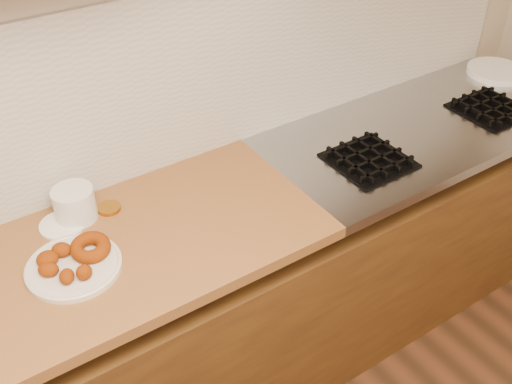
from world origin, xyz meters
TOP-DOWN VIEW (x-y plane):
  - wall_back at (0.00, 2.00)m, footprint 4.00×0.02m
  - base_cabinet at (0.00, 1.69)m, footprint 3.60×0.60m
  - stovetop at (1.15, 1.69)m, footprint 1.30×0.62m
  - backsplash at (0.00, 1.99)m, footprint 3.60×0.02m
  - burner_grates at (1.13, 1.61)m, footprint 0.91×0.26m
  - donut_plate at (-0.25, 1.67)m, footprint 0.27×0.27m
  - ring_donut at (-0.19, 1.69)m, footprint 0.12×0.12m
  - fried_dough_chunks at (-0.29, 1.67)m, footprint 0.14×0.18m
  - plastic_tub at (-0.16, 1.88)m, footprint 0.15×0.15m
  - tub_lid at (-0.21, 1.87)m, footprint 0.17×0.17m
  - brass_jar_lid at (-0.07, 1.86)m, footprint 0.08×0.08m
  - plate_stack at (1.73, 1.81)m, footprint 0.25×0.25m

SIDE VIEW (x-z plane):
  - base_cabinet at x=0.00m, z-range 0.00..0.77m
  - stovetop at x=1.15m, z-range 0.86..0.90m
  - tub_lid at x=-0.21m, z-range 0.90..0.91m
  - brass_jar_lid at x=-0.07m, z-range 0.90..0.91m
  - donut_plate at x=-0.25m, z-range 0.90..0.92m
  - burner_grates at x=1.13m, z-range 0.90..0.93m
  - plate_stack at x=1.73m, z-range 0.90..0.92m
  - ring_donut at x=-0.19m, z-range 0.91..0.96m
  - fried_dough_chunks at x=-0.29m, z-range 0.91..0.96m
  - plastic_tub at x=-0.16m, z-range 0.90..1.01m
  - backsplash at x=0.00m, z-range 0.90..1.50m
  - wall_back at x=0.00m, z-range 0.00..2.70m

